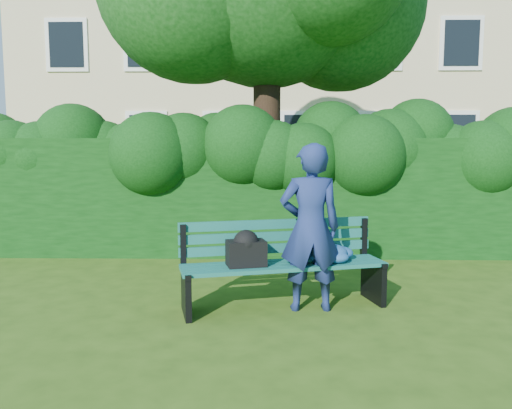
{
  "coord_description": "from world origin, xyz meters",
  "views": [
    {
      "loc": [
        0.13,
        -5.62,
        1.65
      ],
      "look_at": [
        0.0,
        0.6,
        0.95
      ],
      "focal_mm": 35.0,
      "sensor_mm": 36.0,
      "label": 1
    }
  ],
  "objects": [
    {
      "name": "ground",
      "position": [
        0.0,
        0.0,
        0.0
      ],
      "size": [
        80.0,
        80.0,
        0.0
      ],
      "primitive_type": "plane",
      "color": "#2D4B12",
      "rests_on": "ground"
    },
    {
      "name": "apartment_building",
      "position": [
        -0.0,
        13.99,
        6.0
      ],
      "size": [
        16.0,
        8.08,
        12.0
      ],
      "color": "#CFB98A",
      "rests_on": "ground"
    },
    {
      "name": "hedge",
      "position": [
        0.0,
        2.2,
        0.9
      ],
      "size": [
        10.0,
        1.0,
        1.8
      ],
      "color": "black",
      "rests_on": "ground"
    },
    {
      "name": "park_bench",
      "position": [
        0.35,
        -0.52,
        0.5
      ],
      "size": [
        2.19,
        1.06,
        0.89
      ],
      "rotation": [
        0.0,
        0.0,
        0.25
      ],
      "color": "#115649",
      "rests_on": "ground"
    },
    {
      "name": "man_reading",
      "position": [
        0.58,
        -0.62,
        0.85
      ],
      "size": [
        0.65,
        0.45,
        1.71
      ],
      "primitive_type": "imported",
      "rotation": [
        0.0,
        0.0,
        3.22
      ],
      "color": "navy",
      "rests_on": "ground"
    }
  ]
}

